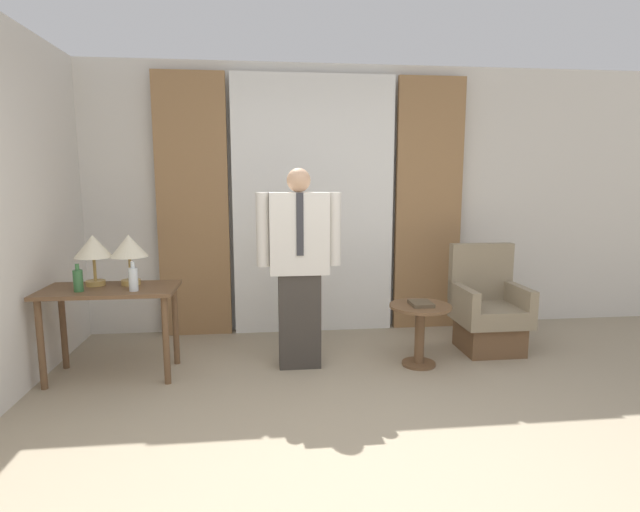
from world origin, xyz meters
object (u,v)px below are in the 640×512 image
Objects in this scene: table_lamp_left at (93,248)px; desk at (111,303)px; person at (299,262)px; armchair at (488,313)px; table_lamp_right at (129,248)px; bottle_by_lamp at (133,279)px; side_table at (420,324)px; bottle_near_edge at (78,280)px; book at (421,304)px.

desk is at bearing -38.03° from table_lamp_left.
armchair is at bearing 7.19° from person.
table_lamp_left is at bearing -177.37° from armchair.
table_lamp_right is 0.25× the size of person.
bottle_by_lamp is 0.43× the size of side_table.
side_table is (2.70, 0.05, -0.45)m from bottle_near_edge.
armchair reaches higher than bottle_by_lamp.
book is (2.37, -0.17, -0.48)m from table_lamp_right.
armchair is (3.03, 0.40, -0.47)m from bottle_by_lamp.
bottle_near_edge is (-0.19, -0.11, 0.21)m from desk.
bottle_by_lamp is 2.30m from book.
desk is at bearing 178.48° from book.
side_table is at bearing -156.99° from armchair.
bottle_near_edge is at bearing -173.88° from armchair.
armchair is 0.84m from book.
side_table is at bearing -3.90° from table_lamp_right.
bottle_near_edge is 1.70m from person.
bottle_near_edge is 2.73m from side_table.
table_lamp_right reaches higher than book.
table_lamp_right is 1.91× the size of bottle_near_edge.
table_lamp_right is 0.45m from bottle_near_edge.
desk is 2.52m from side_table.
bottle_by_lamp is 0.14× the size of person.
desk is 0.33m from bottle_by_lamp.
person is at bearing 1.58° from desk.
desk is at bearing 178.76° from side_table.
armchair is (3.11, 0.16, -0.67)m from table_lamp_right.
table_lamp_left is 0.31m from bottle_near_edge.
table_lamp_left is 2.73m from side_table.
bottle_by_lamp reaches higher than bottle_near_edge.
book is (-0.00, -0.01, 0.18)m from side_table.
armchair reaches higher than book.
person reaches higher than side_table.
armchair is 1.84× the size of side_table.
table_lamp_left is (-0.14, 0.11, 0.42)m from desk.
table_lamp_left is 0.25× the size of person.
table_lamp_left reaches higher than bottle_near_edge.
bottle_near_edge is 3.49m from armchair.
table_lamp_left is 2.69m from book.
desk is 0.45m from table_lamp_left.
person is 1.14m from side_table.
bottle_near_edge is (-0.33, -0.21, -0.21)m from table_lamp_right.
bottle_near_edge is 0.41m from bottle_by_lamp.
armchair reaches higher than bottle_near_edge.
armchair is 4.48× the size of book.
table_lamp_right is 0.42× the size of armchair.
bottle_near_edge is at bearing -178.89° from side_table.
armchair is at bearing 7.44° from bottle_by_lamp.
armchair reaches higher than side_table.
table_lamp_right reaches higher than armchair.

